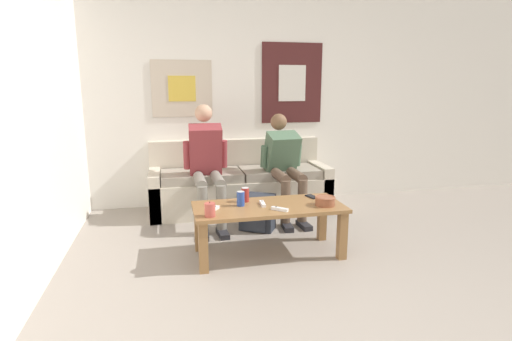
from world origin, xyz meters
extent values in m
plane|color=gray|center=(0.00, 0.00, 0.00)|extent=(18.00, 18.00, 0.00)
cube|color=white|center=(0.00, 2.70, 1.27)|extent=(10.00, 0.05, 2.55)
cube|color=beige|center=(-0.73, 2.66, 1.39)|extent=(0.69, 0.01, 0.64)
cube|color=gold|center=(-0.73, 2.66, 1.39)|extent=(0.31, 0.01, 0.29)
cube|color=#471E1E|center=(0.59, 2.66, 1.45)|extent=(0.76, 0.01, 0.96)
cube|color=silver|center=(0.59, 2.66, 1.45)|extent=(0.34, 0.01, 0.43)
cube|color=beige|center=(-0.12, 2.61, 0.40)|extent=(2.04, 0.13, 0.80)
cube|color=beige|center=(-0.12, 2.26, 0.19)|extent=(2.04, 0.56, 0.39)
cube|color=beige|center=(-1.08, 2.26, 0.25)|extent=(0.12, 0.56, 0.51)
cube|color=beige|center=(0.84, 2.26, 0.25)|extent=(0.12, 0.56, 0.51)
cube|color=gray|center=(-0.57, 2.26, 0.44)|extent=(0.88, 0.52, 0.10)
cube|color=gray|center=(0.33, 2.26, 0.44)|extent=(0.88, 0.52, 0.10)
cube|color=olive|center=(-0.12, 1.01, 0.42)|extent=(1.26, 0.55, 0.03)
cube|color=olive|center=(-0.70, 1.23, 0.20)|extent=(0.07, 0.07, 0.41)
cube|color=olive|center=(0.45, 1.23, 0.20)|extent=(0.07, 0.07, 0.41)
cube|color=olive|center=(-0.70, 0.79, 0.20)|extent=(0.07, 0.07, 0.41)
cube|color=olive|center=(0.45, 0.79, 0.20)|extent=(0.07, 0.07, 0.41)
cylinder|color=gray|center=(-0.62, 1.82, 0.49)|extent=(0.11, 0.45, 0.11)
cylinder|color=gray|center=(-0.62, 1.59, 0.26)|extent=(0.10, 0.10, 0.46)
cube|color=#232328|center=(-0.62, 1.52, 0.03)|extent=(0.11, 0.25, 0.05)
cylinder|color=gray|center=(-0.44, 1.82, 0.49)|extent=(0.11, 0.45, 0.11)
cylinder|color=gray|center=(-0.44, 1.59, 0.26)|extent=(0.10, 0.10, 0.46)
cube|color=#232328|center=(-0.44, 1.52, 0.03)|extent=(0.11, 0.25, 0.05)
cube|color=maroon|center=(-0.53, 2.11, 0.75)|extent=(0.36, 0.36, 0.58)
sphere|color=tan|center=(-0.53, 2.22, 1.14)|extent=(0.19, 0.19, 0.19)
cylinder|color=maroon|center=(-0.73, 2.12, 0.70)|extent=(0.08, 0.12, 0.30)
cylinder|color=maroon|center=(-0.34, 2.12, 0.70)|extent=(0.08, 0.12, 0.30)
cylinder|color=brown|center=(0.22, 1.84, 0.49)|extent=(0.11, 0.40, 0.11)
cylinder|color=brown|center=(0.22, 1.64, 0.26)|extent=(0.10, 0.10, 0.46)
cube|color=#232328|center=(0.22, 1.57, 0.03)|extent=(0.11, 0.25, 0.05)
cylinder|color=brown|center=(0.40, 1.84, 0.49)|extent=(0.11, 0.40, 0.11)
cylinder|color=brown|center=(0.40, 1.64, 0.26)|extent=(0.10, 0.10, 0.46)
cube|color=#232328|center=(0.40, 1.57, 0.03)|extent=(0.11, 0.25, 0.05)
cube|color=#4C6B51|center=(0.31, 2.12, 0.69)|extent=(0.38, 0.39, 0.49)
sphere|color=brown|center=(0.31, 2.24, 1.03)|extent=(0.19, 0.19, 0.19)
cylinder|color=#4C6B51|center=(0.12, 2.13, 0.66)|extent=(0.08, 0.12, 0.25)
cylinder|color=#4C6B51|center=(0.50, 2.13, 0.66)|extent=(0.08, 0.12, 0.25)
cube|color=#282D38|center=(-0.08, 1.64, 0.18)|extent=(0.39, 0.34, 0.36)
cube|color=#282D38|center=(-0.12, 1.56, 0.10)|extent=(0.24, 0.18, 0.16)
cylinder|color=brown|center=(0.34, 0.91, 0.47)|extent=(0.16, 0.16, 0.07)
torus|color=brown|center=(0.34, 0.91, 0.51)|extent=(0.17, 0.17, 0.02)
cylinder|color=#B24C42|center=(-0.63, 0.83, 0.49)|extent=(0.08, 0.08, 0.11)
cylinder|color=black|center=(-0.63, 0.83, 0.55)|extent=(0.00, 0.00, 0.01)
cylinder|color=#28479E|center=(-0.35, 1.06, 0.50)|extent=(0.07, 0.07, 0.12)
cylinder|color=silver|center=(-0.35, 1.06, 0.56)|extent=(0.06, 0.06, 0.00)
cylinder|color=maroon|center=(-0.29, 1.17, 0.50)|extent=(0.07, 0.07, 0.12)
cylinder|color=silver|center=(-0.29, 1.17, 0.56)|extent=(0.06, 0.06, 0.00)
cube|color=white|center=(-0.07, 0.86, 0.45)|extent=(0.13, 0.12, 0.02)
cylinder|color=#333842|center=(-0.09, 0.88, 0.46)|extent=(0.01, 0.01, 0.00)
cube|color=white|center=(-0.17, 1.03, 0.45)|extent=(0.04, 0.15, 0.02)
cylinder|color=#333842|center=(-0.17, 1.07, 0.46)|extent=(0.01, 0.01, 0.00)
cube|color=white|center=(-0.59, 0.97, 0.45)|extent=(0.11, 0.14, 0.02)
cylinder|color=#333842|center=(-0.57, 1.00, 0.46)|extent=(0.01, 0.01, 0.00)
cube|color=black|center=(0.32, 1.17, 0.44)|extent=(0.10, 0.15, 0.01)
cube|color=black|center=(0.32, 1.17, 0.45)|extent=(0.09, 0.14, 0.00)
camera|label=1|loc=(-0.93, -2.10, 1.41)|focal=28.00mm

